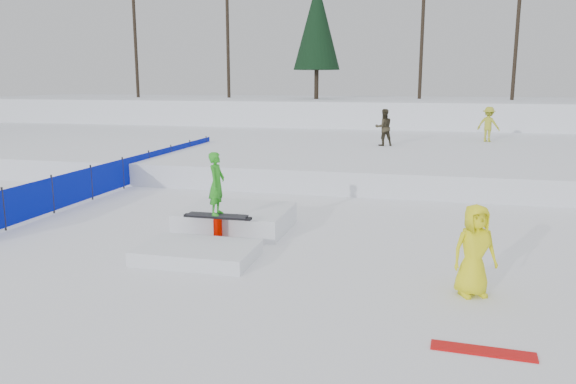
% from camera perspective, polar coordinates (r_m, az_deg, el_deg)
% --- Properties ---
extents(ground, '(120.00, 120.00, 0.00)m').
position_cam_1_polar(ground, '(11.76, -4.74, -7.01)').
color(ground, white).
extents(snow_berm, '(60.00, 14.00, 2.40)m').
position_cam_1_polar(snow_berm, '(40.80, 8.85, 7.66)').
color(snow_berm, white).
rests_on(snow_berm, ground).
extents(snow_midrise, '(50.00, 18.00, 0.80)m').
position_cam_1_polar(snow_midrise, '(27.01, 6.11, 4.23)').
color(snow_midrise, white).
rests_on(snow_midrise, ground).
extents(safety_fence, '(0.05, 16.00, 1.10)m').
position_cam_1_polar(safety_fence, '(20.16, -16.41, 1.88)').
color(safety_fence, '#04109D').
rests_on(safety_fence, ground).
extents(treeline, '(40.24, 4.22, 10.50)m').
position_cam_1_polar(treeline, '(39.11, 18.33, 16.25)').
color(treeline, black).
rests_on(treeline, snow_berm).
extents(walker_olive, '(0.98, 0.88, 1.64)m').
position_cam_1_polar(walker_olive, '(25.55, 9.71, 6.49)').
color(walker_olive, '#312C1C').
rests_on(walker_olive, snow_midrise).
extents(walker_ygreen, '(1.23, 1.02, 1.66)m').
position_cam_1_polar(walker_ygreen, '(28.51, 19.70, 6.49)').
color(walker_ygreen, '#ADB229').
rests_on(walker_ygreen, snow_midrise).
extents(spectator_yellow, '(0.93, 0.79, 1.62)m').
position_cam_1_polar(spectator_yellow, '(10.21, 18.42, -5.65)').
color(spectator_yellow, yellow).
rests_on(spectator_yellow, ground).
extents(loose_board_red, '(1.41, 0.36, 0.03)m').
position_cam_1_polar(loose_board_red, '(8.48, 19.19, -15.01)').
color(loose_board_red, red).
rests_on(loose_board_red, ground).
extents(jib_rail_feature, '(2.60, 4.40, 2.11)m').
position_cam_1_polar(jib_rail_feature, '(13.47, -6.26, -3.31)').
color(jib_rail_feature, white).
rests_on(jib_rail_feature, ground).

